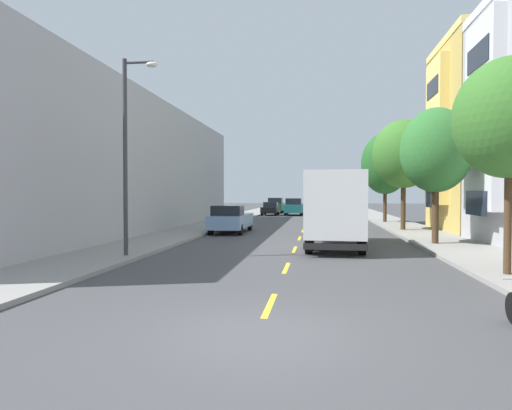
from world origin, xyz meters
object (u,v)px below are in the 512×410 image
moving_teal_sedan (294,207)px  street_tree_farthest (385,164)px  parked_suv_forest (276,205)px  street_lamp (129,143)px  parked_suv_charcoal (345,205)px  parked_wagon_burgundy (346,208)px  street_tree_third (404,154)px  delivery_box_truck (335,206)px  street_tree_second (436,150)px  street_tree_nearest (509,118)px  parked_pickup_sky (231,220)px  parked_hatchback_black (270,209)px

moving_teal_sedan → street_tree_farthest: bearing=-58.3°
street_tree_farthest → parked_suv_forest: (-10.87, 19.51, -3.91)m
street_lamp → parked_suv_charcoal: 45.59m
street_tree_farthest → parked_wagon_burgundy: street_tree_farthest is taller
street_tree_third → delivery_box_truck: bearing=-116.3°
delivery_box_truck → moving_teal_sedan: size_ratio=1.58×
street_tree_second → street_tree_farthest: bearing=90.0°
street_tree_nearest → street_tree_farthest: bearing=90.0°
street_tree_third → parked_pickup_sky: 11.81m
street_tree_nearest → street_tree_second: size_ratio=0.98×
parked_wagon_burgundy → parked_pickup_sky: bearing=-108.0°
parked_pickup_sky → moving_teal_sedan: size_ratio=1.11×
street_tree_third → parked_suv_forest: 29.98m
street_tree_farthest → moving_teal_sedan: size_ratio=1.51×
parked_pickup_sky → parked_hatchback_black: parked_pickup_sky is taller
parked_suv_charcoal → parked_suv_forest: bearing=-163.7°
street_tree_third → street_lamp: bearing=-131.4°
parked_suv_forest → moving_teal_sedan: 6.77m
parked_pickup_sky → parked_suv_charcoal: 33.74m
parked_suv_forest → street_tree_third: bearing=-68.5°
street_tree_third → parked_wagon_burgundy: size_ratio=1.49×
street_lamp → moving_teal_sedan: size_ratio=1.52×
street_tree_third → moving_teal_sedan: (-8.20, 21.43, -3.99)m
street_tree_second → parked_hatchback_black: size_ratio=1.56×
parked_wagon_burgundy → moving_teal_sedan: 6.61m
street_tree_nearest → parked_wagon_burgundy: (-2.20, 40.49, -3.78)m
moving_teal_sedan → parked_suv_forest: bearing=113.2°
street_tree_second → parked_suv_forest: 37.57m
parked_wagon_burgundy → parked_suv_charcoal: (0.24, 6.06, 0.18)m
street_tree_third → delivery_box_truck: 10.83m
street_tree_second → parked_pickup_sky: street_tree_second is taller
street_tree_second → parked_suv_forest: street_tree_second is taller
parked_hatchback_black → parked_suv_forest: (-0.02, 6.52, 0.23)m
street_tree_third → street_tree_farthest: 8.14m
street_tree_farthest → street_lamp: (-12.36, -22.15, -0.56)m
parked_wagon_burgundy → delivery_box_truck: bearing=-94.1°
street_tree_nearest → moving_teal_sedan: 38.76m
street_tree_third → parked_hatchback_black: size_ratio=1.75×
street_lamp → street_tree_nearest: bearing=-10.5°
parked_hatchback_black → street_tree_nearest: bearing=-73.8°
street_lamp → parked_suv_forest: bearing=88.0°
street_lamp → delivery_box_truck: bearing=31.2°
street_tree_farthest → parked_pickup_sky: street_tree_farthest is taller
parked_suv_forest → street_tree_second: bearing=-73.1°
street_tree_farthest → street_lamp: street_lamp is taller
parked_suv_forest → moving_teal_sedan: same height
street_tree_second → street_tree_third: street_tree_third is taller
parked_suv_charcoal → street_tree_second: bearing=-87.1°
street_tree_third → street_tree_farthest: bearing=90.0°
street_tree_farthest → delivery_box_truck: size_ratio=0.96×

